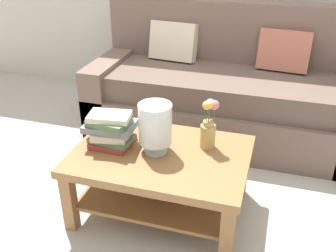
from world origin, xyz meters
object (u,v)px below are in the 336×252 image
object	(u,v)px
couch	(224,92)
glass_hurricane_vase	(155,125)
book_stack_main	(111,130)
coffee_table	(161,169)
flower_pitcher	(209,126)

from	to	relation	value
couch	glass_hurricane_vase	size ratio (longest dim) A/B	7.14
couch	book_stack_main	world-z (taller)	couch
coffee_table	book_stack_main	distance (m)	0.38
coffee_table	couch	bearing A→B (deg)	81.01
glass_hurricane_vase	book_stack_main	bearing A→B (deg)	-177.78
couch	flower_pitcher	size ratio (longest dim) A/B	6.97
book_stack_main	flower_pitcher	bearing A→B (deg)	15.10
flower_pitcher	book_stack_main	bearing A→B (deg)	-164.90
coffee_table	book_stack_main	xyz separation A→B (m)	(-0.31, -0.01, 0.22)
coffee_table	flower_pitcher	xyz separation A→B (m)	(0.25, 0.14, 0.26)
glass_hurricane_vase	couch	bearing A→B (deg)	79.43
coffee_table	book_stack_main	size ratio (longest dim) A/B	3.42
book_stack_main	glass_hurricane_vase	bearing A→B (deg)	2.22
book_stack_main	flower_pitcher	distance (m)	0.58
book_stack_main	glass_hurricane_vase	size ratio (longest dim) A/B	0.99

